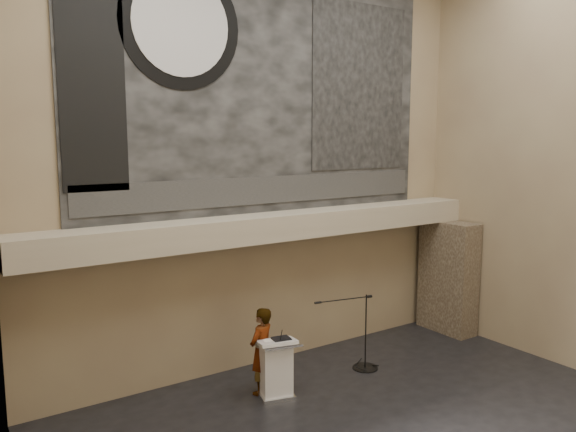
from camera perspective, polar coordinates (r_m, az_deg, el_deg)
wall_back at (r=11.42m, az=-2.24°, el=5.69°), size 10.00×0.02×8.50m
wall_left at (r=5.83m, az=-24.12°, el=2.73°), size 0.02×8.00×8.50m
soffit at (r=11.21m, az=-1.14°, el=-1.03°), size 10.00×0.80×0.50m
sprinkler_left at (r=10.46m, az=-8.40°, el=-3.34°), size 0.04×0.04×0.06m
sprinkler_right at (r=12.33m, az=6.45°, el=-1.56°), size 0.04×0.04×0.06m
banner at (r=11.43m, az=-2.20°, el=12.97°), size 8.00×0.05×5.00m
banner_text_strip at (r=11.40m, az=-2.04°, el=2.67°), size 7.76×0.02×0.55m
banner_clock_rim at (r=10.70m, az=-10.81°, el=18.58°), size 2.30×0.02×2.30m
banner_clock_face at (r=10.68m, az=-10.76°, el=18.60°), size 1.84×0.02×1.84m
banner_building_print at (r=12.82m, az=7.30°, el=12.83°), size 2.60×0.02×3.60m
banner_brick_print at (r=10.01m, az=-19.23°, el=11.51°), size 1.10×0.02×3.20m
stone_pier at (r=14.24m, az=15.95°, el=-5.94°), size 0.60×1.40×2.70m
lectern at (r=10.52m, az=-1.19°, el=-15.28°), size 0.77×0.63×1.13m
binder at (r=10.32m, az=-0.68°, el=-12.37°), size 0.35×0.30×0.04m
papers at (r=10.25m, az=-1.84°, el=-12.62°), size 0.25×0.31×0.00m
speaker_person at (r=10.63m, az=-2.71°, el=-13.51°), size 0.70×0.60×1.63m
mic_stand at (r=11.95m, az=7.69°, el=-14.08°), size 1.38×0.52×1.56m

